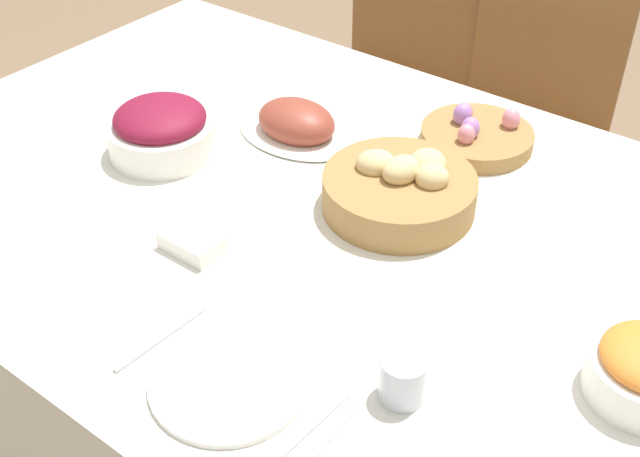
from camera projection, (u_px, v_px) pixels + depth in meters
name	position (u px, v px, depth m)	size (l,w,h in m)	color
dining_table	(334.00, 362.00, 1.69)	(1.89, 1.17, 0.77)	silver
chair_far_left	(387.00, 88.00, 2.44)	(0.43, 0.43, 0.90)	brown
chair_far_center	(519.00, 133.00, 2.23)	(0.45, 0.45, 0.90)	brown
bread_basket	(400.00, 189.00, 1.45)	(0.28, 0.28, 0.11)	#9E7542
egg_basket	(476.00, 135.00, 1.63)	(0.23, 0.23, 0.08)	#9E7542
ham_platter	(296.00, 124.00, 1.66)	(0.27, 0.19, 0.08)	white
beet_salad_bowl	(161.00, 130.00, 1.59)	(0.22, 0.22, 0.11)	white
dinner_plate	(230.00, 381.00, 1.14)	(0.23, 0.23, 0.01)	white
fork	(160.00, 339.00, 1.20)	(0.02, 0.17, 0.00)	#B7B7BC
knife	(308.00, 430.00, 1.07)	(0.02, 0.17, 0.00)	#B7B7BC
spoon	(325.00, 442.00, 1.06)	(0.02, 0.17, 0.00)	#B7B7BC
drinking_cup	(403.00, 378.00, 1.10)	(0.07, 0.07, 0.07)	silver
butter_dish	(192.00, 243.00, 1.37)	(0.11, 0.07, 0.03)	white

